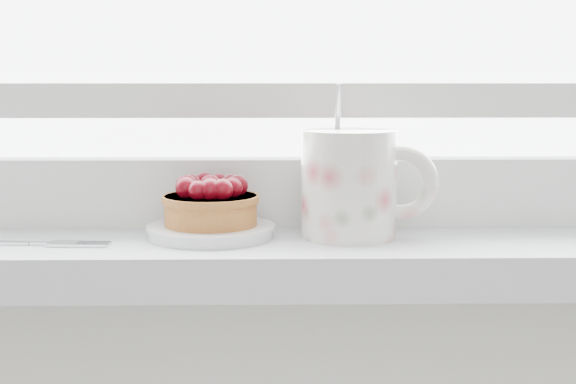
{
  "coord_description": "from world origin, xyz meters",
  "views": [
    {
      "loc": [
        -0.01,
        1.13,
        1.09
      ],
      "look_at": [
        0.0,
        1.88,
        0.99
      ],
      "focal_mm": 50.0,
      "sensor_mm": 36.0,
      "label": 1
    }
  ],
  "objects_px": {
    "raspberry_tart": "(211,202)",
    "fork": "(14,243)",
    "floral_mug": "(353,182)",
    "saucer": "(211,231)"
  },
  "relations": [
    {
      "from": "raspberry_tart",
      "to": "fork",
      "type": "height_order",
      "value": "raspberry_tart"
    },
    {
      "from": "saucer",
      "to": "floral_mug",
      "type": "relative_size",
      "value": 0.84
    },
    {
      "from": "raspberry_tart",
      "to": "fork",
      "type": "distance_m",
      "value": 0.18
    },
    {
      "from": "raspberry_tart",
      "to": "floral_mug",
      "type": "height_order",
      "value": "floral_mug"
    },
    {
      "from": "saucer",
      "to": "raspberry_tart",
      "type": "height_order",
      "value": "raspberry_tart"
    },
    {
      "from": "saucer",
      "to": "raspberry_tart",
      "type": "xyz_separation_m",
      "value": [
        -0.0,
        0.0,
        0.03
      ]
    },
    {
      "from": "saucer",
      "to": "floral_mug",
      "type": "bearing_deg",
      "value": -0.35
    },
    {
      "from": "raspberry_tart",
      "to": "floral_mug",
      "type": "xyz_separation_m",
      "value": [
        0.14,
        -0.0,
        0.02
      ]
    },
    {
      "from": "raspberry_tart",
      "to": "fork",
      "type": "xyz_separation_m",
      "value": [
        -0.18,
        -0.03,
        -0.03
      ]
    },
    {
      "from": "floral_mug",
      "to": "raspberry_tart",
      "type": "bearing_deg",
      "value": 179.57
    }
  ]
}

